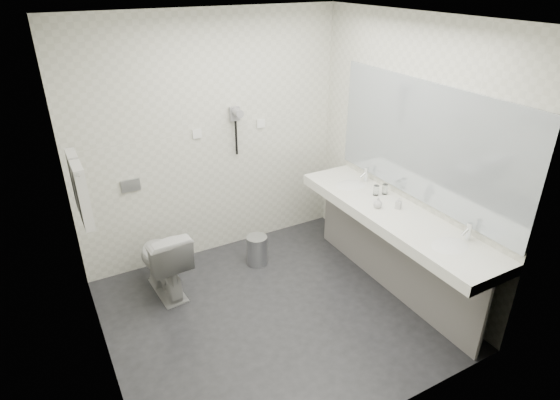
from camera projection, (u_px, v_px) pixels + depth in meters
floor at (274, 313)px, 4.22m from camera, size 2.80×2.80×0.00m
ceiling at (271, 19)px, 3.10m from camera, size 2.80×2.80×0.00m
wall_back at (212, 141)px, 4.68m from camera, size 2.80×0.00×2.80m
wall_front at (380, 274)px, 2.65m from camera, size 2.80×0.00×2.80m
wall_left at (85, 233)px, 3.06m from camera, size 0.00×2.60×2.60m
wall_right at (407, 157)px, 4.27m from camera, size 0.00×2.60×2.60m
vanity_counter at (393, 217)px, 4.20m from camera, size 0.55×2.20×0.10m
vanity_panel at (391, 255)px, 4.40m from camera, size 0.03×2.15×0.75m
vanity_post_near at (484, 320)px, 3.60m from camera, size 0.06×0.06×0.75m
vanity_post_far at (331, 210)px, 5.22m from camera, size 0.06×0.06×0.75m
mirror at (425, 143)px, 4.02m from camera, size 0.02×2.20×1.05m
basin_near at (449, 247)px, 3.67m from camera, size 0.40×0.31×0.05m
basin_far at (350, 186)px, 4.69m from camera, size 0.40×0.31×0.05m
faucet_near at (469, 231)px, 3.72m from camera, size 0.04×0.04×0.15m
faucet_far at (366, 175)px, 4.73m from camera, size 0.04×0.04×0.15m
soap_bottle_a at (399, 203)px, 4.21m from camera, size 0.07×0.07×0.11m
soap_bottle_b at (378, 203)px, 4.22m from camera, size 0.11×0.11×0.10m
glass_left at (385, 189)px, 4.48m from camera, size 0.06×0.06×0.10m
glass_right at (376, 190)px, 4.46m from camera, size 0.07×0.07×0.10m
toilet at (163, 260)px, 4.37m from camera, size 0.44×0.71×0.70m
flush_plate at (131, 185)px, 4.44m from camera, size 0.18×0.02×0.12m
pedal_bin at (257, 251)px, 4.88m from camera, size 0.24×0.24×0.30m
bin_lid at (257, 238)px, 4.81m from camera, size 0.22×0.22×0.02m
towel_rail at (72, 162)px, 3.38m from camera, size 0.02×0.62×0.02m
towel_near at (83, 196)px, 3.37m from camera, size 0.07×0.24×0.48m
towel_far at (77, 182)px, 3.59m from camera, size 0.07×0.24×0.48m
dryer_cradle at (235, 114)px, 4.65m from camera, size 0.10×0.04×0.14m
dryer_barrel at (237, 113)px, 4.59m from camera, size 0.08×0.14×0.08m
dryer_cord at (236, 138)px, 4.75m from camera, size 0.02×0.02×0.35m
switch_plate_a at (197, 134)px, 4.56m from camera, size 0.09×0.02×0.09m
switch_plate_b at (261, 123)px, 4.87m from camera, size 0.09×0.02×0.09m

